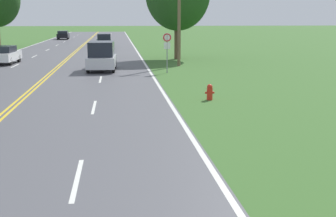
# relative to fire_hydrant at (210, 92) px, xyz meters

# --- Properties ---
(fire_hydrant) EXTENTS (0.43, 0.27, 0.73)m
(fire_hydrant) POSITION_rel_fire_hydrant_xyz_m (0.00, 0.00, 0.00)
(fire_hydrant) COLOR red
(fire_hydrant) RESTS_ON ground
(traffic_sign) EXTENTS (0.60, 0.10, 2.71)m
(traffic_sign) POSITION_rel_fire_hydrant_xyz_m (-0.81, 10.74, 1.67)
(traffic_sign) COLOR gray
(traffic_sign) RESTS_ON ground
(utility_pole_midground) EXTENTS (1.80, 0.24, 7.99)m
(utility_pole_midground) POSITION_rel_fire_hydrant_xyz_m (0.61, 15.28, 3.77)
(utility_pole_midground) COLOR brown
(utility_pole_midground) RESTS_ON ground
(car_silver_van_nearest) EXTENTS (2.08, 4.54, 2.06)m
(car_silver_van_nearest) POSITION_rel_fire_hydrant_xyz_m (-5.27, 12.58, 0.68)
(car_silver_van_nearest) COLOR black
(car_silver_van_nearest) RESTS_ON ground
(car_white_sedan_approaching) EXTENTS (2.15, 4.38, 1.46)m
(car_white_sedan_approaching) POSITION_rel_fire_hydrant_xyz_m (-13.38, 18.37, 0.39)
(car_white_sedan_approaching) COLOR black
(car_white_sedan_approaching) RESTS_ON ground
(car_dark_green_suv_mid_near) EXTENTS (2.00, 4.76, 1.75)m
(car_dark_green_suv_mid_near) POSITION_rel_fire_hydrant_xyz_m (-5.72, 37.61, 0.56)
(car_dark_green_suv_mid_near) COLOR black
(car_dark_green_suv_mid_near) RESTS_ON ground
(car_black_hatchback_mid_far) EXTENTS (1.90, 4.06, 1.44)m
(car_black_hatchback_mid_far) POSITION_rel_fire_hydrant_xyz_m (-13.18, 61.30, 0.40)
(car_black_hatchback_mid_far) COLOR black
(car_black_hatchback_mid_far) RESTS_ON ground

